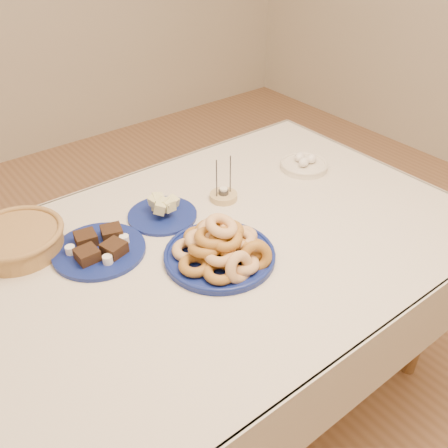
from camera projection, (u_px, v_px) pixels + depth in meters
The scene contains 8 objects.
ground at pixel (216, 392), 1.99m from camera, with size 5.00×5.00×0.00m, color #936645.
dining_table at pixel (215, 269), 1.62m from camera, with size 1.71×1.11×0.75m.
donut_platter at pixel (221, 248), 1.47m from camera, with size 0.34×0.34×0.15m.
melon_plate at pixel (162, 210), 1.67m from camera, with size 0.29×0.29×0.08m.
brownie_plate at pixel (99, 248), 1.51m from camera, with size 0.31×0.31×0.05m.
wicker_basket at pixel (17, 239), 1.51m from camera, with size 0.31×0.31×0.08m.
candle_holder at pixel (224, 195), 1.76m from camera, with size 0.11×0.11×0.16m.
egg_bowl at pixel (304, 164), 1.94m from camera, with size 0.23×0.23×0.06m.
Camera 1 is at (-0.74, -1.00, 1.69)m, focal length 40.00 mm.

